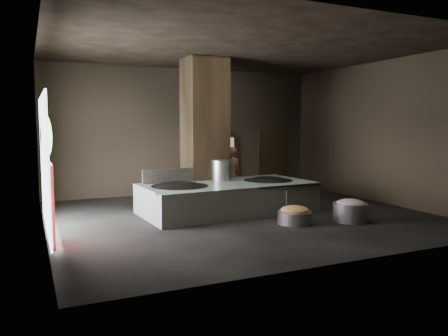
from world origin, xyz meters
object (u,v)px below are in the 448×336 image
wok_left (180,189)px  wok_right (268,183)px  stock_pot (222,171)px  veg_basin (295,217)px  meat_basin (350,212)px  cook (231,174)px  hearth_platform (228,197)px

wok_left → wok_right: wok_left is taller
wok_left → stock_pot: (1.50, 0.60, 0.38)m
veg_basin → meat_basin: 1.51m
wok_left → meat_basin: size_ratio=1.73×
wok_left → cook: bearing=34.7°
veg_basin → meat_basin: meat_basin is taller
wok_left → meat_basin: wok_left is taller
cook → veg_basin: cook is taller
stock_pot → wok_right: bearing=-21.0°
wok_right → cook: 1.57m
wok_left → wok_right: 2.80m
stock_pot → cook: 1.26m
wok_left → stock_pot: size_ratio=2.42×
veg_basin → stock_pot: bearing=108.6°
meat_basin → hearth_platform: bearing=134.8°
wok_right → stock_pot: bearing=159.0°
wok_left → cook: (2.27, 1.57, 0.14)m
cook → meat_basin: cook is taller
wok_left → veg_basin: bearing=-40.0°
wok_right → stock_pot: stock_pot is taller
hearth_platform → wok_left: wok_left is taller
veg_basin → wok_right: bearing=78.3°
wok_left → meat_basin: (3.83, -2.35, -0.51)m
cook → wok_left: bearing=39.2°
wok_left → meat_basin: 4.52m
meat_basin → veg_basin: bearing=165.9°
hearth_platform → cook: size_ratio=2.72×
cook → meat_basin: size_ratio=2.02×
wok_right → cook: size_ratio=0.80×
wok_right → meat_basin: 2.71m
stock_pot → veg_basin: 2.89m
meat_basin → wok_left: bearing=148.5°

